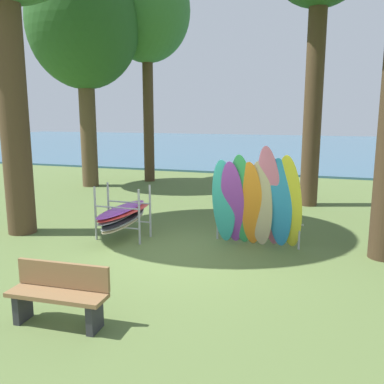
% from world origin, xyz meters
% --- Properties ---
extents(ground_plane, '(80.00, 80.00, 0.00)m').
position_xyz_m(ground_plane, '(0.00, 0.00, 0.00)').
color(ground_plane, '#566B38').
extents(lake_water, '(80.00, 36.00, 0.10)m').
position_xyz_m(lake_water, '(0.00, 29.71, 0.05)').
color(lake_water, '#38607A').
rests_on(lake_water, ground).
extents(tree_far_right_back, '(4.23, 4.23, 8.65)m').
position_xyz_m(tree_far_right_back, '(-6.27, 6.71, 6.13)').
color(tree_far_right_back, brown).
rests_on(tree_far_right_back, ground).
extents(tree_deep_back, '(3.54, 3.54, 8.98)m').
position_xyz_m(tree_deep_back, '(-4.52, 8.60, 6.86)').
color(tree_deep_back, '#4C3823').
rests_on(tree_deep_back, ground).
extents(leaning_board_pile, '(2.05, 0.86, 2.25)m').
position_xyz_m(leaning_board_pile, '(1.36, 0.94, 1.00)').
color(leaning_board_pile, '#38B2AD').
rests_on(leaning_board_pile, ground).
extents(board_storage_rack, '(1.15, 2.13, 1.25)m').
position_xyz_m(board_storage_rack, '(-1.68, 0.66, 0.55)').
color(board_storage_rack, '#9EA0A5').
rests_on(board_storage_rack, ground).
extents(park_bench, '(1.42, 0.48, 0.85)m').
position_xyz_m(park_bench, '(-0.65, -3.24, 0.45)').
color(park_bench, '#2D2D33').
rests_on(park_bench, ground).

